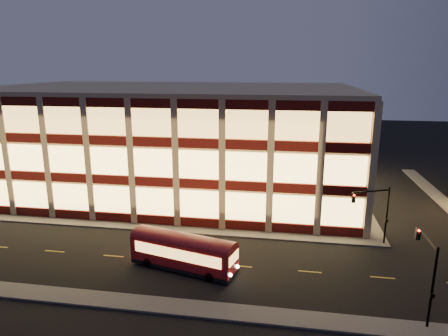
# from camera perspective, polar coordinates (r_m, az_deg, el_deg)

# --- Properties ---
(ground) EXTENTS (200.00, 200.00, 0.00)m
(ground) POSITION_cam_1_polar(r_m,az_deg,el_deg) (43.87, -9.82, -9.00)
(ground) COLOR black
(ground) RESTS_ON ground
(sidewalk_office_south) EXTENTS (54.00, 2.00, 0.15)m
(sidewalk_office_south) POSITION_cam_1_polar(r_m,az_deg,el_deg) (45.73, -13.00, -8.07)
(sidewalk_office_south) COLOR #514F4C
(sidewalk_office_south) RESTS_ON ground
(sidewalk_office_east) EXTENTS (2.00, 30.00, 0.15)m
(sidewalk_office_east) POSITION_cam_1_polar(r_m,az_deg,el_deg) (58.28, 18.11, -3.51)
(sidewalk_office_east) COLOR #514F4C
(sidewalk_office_east) RESTS_ON ground
(sidewalk_tower_west) EXTENTS (2.00, 30.00, 0.15)m
(sidewalk_tower_west) POSITION_cam_1_polar(r_m,az_deg,el_deg) (60.99, 28.38, -3.77)
(sidewalk_tower_west) COLOR #514F4C
(sidewalk_tower_west) RESTS_ON ground
(sidewalk_near) EXTENTS (100.00, 2.00, 0.15)m
(sidewalk_near) POSITION_cam_1_polar(r_m,az_deg,el_deg) (33.24, -17.46, -17.44)
(sidewalk_near) COLOR #514F4C
(sidewalk_near) RESTS_ON ground
(office_building) EXTENTS (50.45, 30.45, 14.50)m
(office_building) POSITION_cam_1_polar(r_m,az_deg,el_deg) (58.19, -7.43, 4.35)
(office_building) COLOR tan
(office_building) RESTS_ON ground
(traffic_signal_far) EXTENTS (3.79, 1.87, 6.00)m
(traffic_signal_far) POSITION_cam_1_polar(r_m,az_deg,el_deg) (41.22, 20.77, -5.17)
(traffic_signal_far) COLOR black
(traffic_signal_far) RESTS_ON ground
(traffic_signal_near) EXTENTS (0.32, 4.45, 6.00)m
(traffic_signal_near) POSITION_cam_1_polar(r_m,az_deg,el_deg) (31.45, 27.04, -11.94)
(traffic_signal_near) COLOR black
(traffic_signal_near) RESTS_ON ground
(trolley_bus) EXTENTS (9.74, 4.68, 3.20)m
(trolley_bus) POSITION_cam_1_polar(r_m,az_deg,el_deg) (35.47, -5.83, -11.56)
(trolley_bus) COLOR maroon
(trolley_bus) RESTS_ON ground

